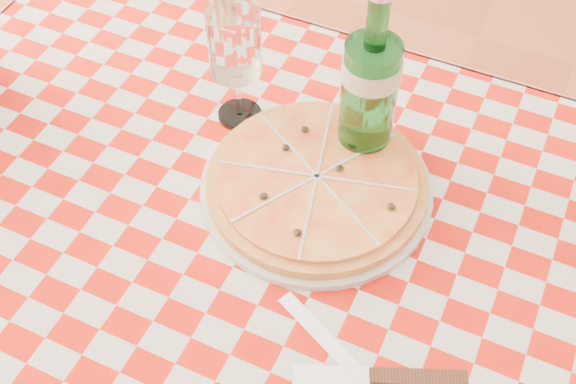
% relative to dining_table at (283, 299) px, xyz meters
% --- Properties ---
extents(dining_table, '(1.20, 0.80, 0.75)m').
position_rel_dining_table_xyz_m(dining_table, '(0.00, 0.00, 0.00)').
color(dining_table, brown).
rests_on(dining_table, ground).
extents(tablecloth, '(1.30, 0.90, 0.01)m').
position_rel_dining_table_xyz_m(tablecloth, '(0.00, 0.00, 0.09)').
color(tablecloth, '#A6140A').
rests_on(tablecloth, dining_table).
extents(pizza_plate, '(0.38, 0.38, 0.04)m').
position_rel_dining_table_xyz_m(pizza_plate, '(-0.01, 0.12, 0.12)').
color(pizza_plate, '#CC8744').
rests_on(pizza_plate, tablecloth).
extents(water_bottle, '(0.10, 0.10, 0.28)m').
position_rel_dining_table_xyz_m(water_bottle, '(0.02, 0.22, 0.24)').
color(water_bottle, '#1A6828').
rests_on(water_bottle, tablecloth).
extents(wine_glass, '(0.10, 0.10, 0.19)m').
position_rel_dining_table_xyz_m(wine_glass, '(-0.17, 0.21, 0.19)').
color(wine_glass, white).
rests_on(wine_glass, tablecloth).
extents(cutlery, '(0.28, 0.24, 0.03)m').
position_rel_dining_table_xyz_m(cutlery, '(0.16, -0.11, 0.11)').
color(cutlery, silver).
rests_on(cutlery, tablecloth).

